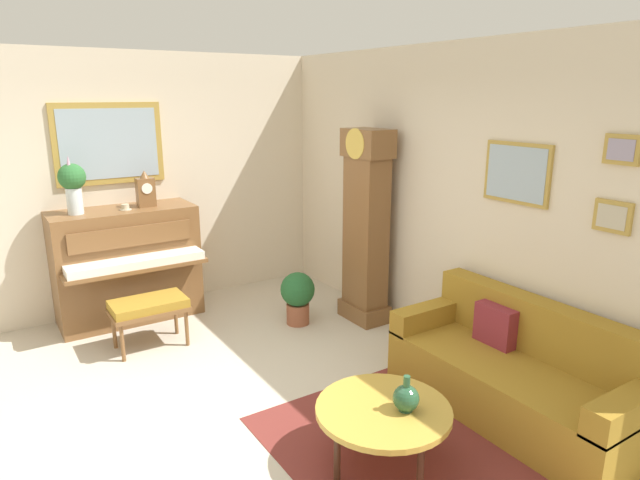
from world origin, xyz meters
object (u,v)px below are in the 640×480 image
object	(u,v)px
teacup	(126,208)
green_jug	(406,398)
piano	(127,264)
flower_vase	(72,182)
grandfather_clock	(366,232)
couch	(516,374)
mantel_clock	(146,190)
piano_bench	(149,307)
potted_plant	(298,295)
coffee_table	(383,411)

from	to	relation	value
teacup	green_jug	world-z (taller)	teacup
piano	flower_vase	world-z (taller)	flower_vase
grandfather_clock	couch	distance (m)	2.15
couch	mantel_clock	bearing A→B (deg)	-153.24
piano	piano_bench	size ratio (longest dim) A/B	2.06
mantel_clock	teacup	size ratio (longest dim) A/B	3.28
mantel_clock	piano	bearing A→B (deg)	-90.50
grandfather_clock	couch	world-z (taller)	grandfather_clock
piano_bench	potted_plant	bearing A→B (deg)	78.94
flower_vase	teacup	world-z (taller)	flower_vase
piano	green_jug	size ratio (longest dim) A/B	6.00
piano	green_jug	xyz separation A→B (m)	(3.45, 0.85, -0.12)
coffee_table	piano_bench	bearing A→B (deg)	-162.90
grandfather_clock	flower_vase	distance (m)	2.95
grandfather_clock	teacup	distance (m)	2.48
mantel_clock	grandfather_clock	bearing A→B (deg)	53.27
piano	green_jug	world-z (taller)	piano
couch	potted_plant	xyz separation A→B (m)	(-2.32, -0.54, 0.01)
couch	mantel_clock	size ratio (longest dim) A/B	5.00
grandfather_clock	teacup	world-z (taller)	grandfather_clock
green_jug	piano	bearing A→B (deg)	-166.17
piano	coffee_table	bearing A→B (deg)	12.66
piano	mantel_clock	distance (m)	0.81
coffee_table	flower_vase	world-z (taller)	flower_vase
piano_bench	flower_vase	size ratio (longest dim) A/B	1.21
couch	mantel_clock	xyz separation A→B (m)	(-3.42, -1.73, 1.06)
piano	mantel_clock	world-z (taller)	mantel_clock
green_jug	piano_bench	bearing A→B (deg)	-161.60
couch	flower_vase	size ratio (longest dim) A/B	3.28
grandfather_clock	flower_vase	world-z (taller)	grandfather_clock
coffee_table	mantel_clock	size ratio (longest dim) A/B	2.32
piano_bench	green_jug	size ratio (longest dim) A/B	2.92
flower_vase	green_jug	distance (m)	3.82
piano	mantel_clock	bearing A→B (deg)	89.50
piano_bench	mantel_clock	world-z (taller)	mantel_clock
couch	flower_vase	distance (m)	4.36
piano	coffee_table	size ratio (longest dim) A/B	1.64
coffee_table	potted_plant	xyz separation A→B (m)	(-2.24, 0.69, -0.05)
mantel_clock	flower_vase	xyz separation A→B (m)	(-0.00, -0.69, 0.14)
piano_bench	mantel_clock	size ratio (longest dim) A/B	1.84
coffee_table	potted_plant	world-z (taller)	potted_plant
grandfather_clock	teacup	size ratio (longest dim) A/B	17.50
piano_bench	coffee_table	xyz separation A→B (m)	(2.53, 0.78, -0.03)
flower_vase	teacup	bearing A→B (deg)	82.36
couch	flower_vase	world-z (taller)	flower_vase
potted_plant	piano_bench	bearing A→B (deg)	-101.06
teacup	green_jug	size ratio (longest dim) A/B	0.48
grandfather_clock	piano_bench	bearing A→B (deg)	-104.89
piano_bench	couch	size ratio (longest dim) A/B	0.37
green_jug	coffee_table	bearing A→B (deg)	-136.25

